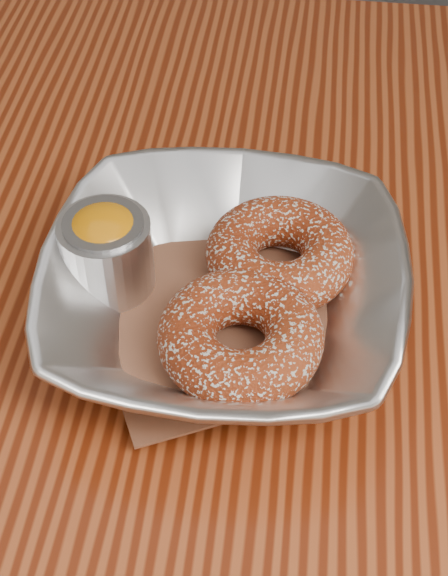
# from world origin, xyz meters

# --- Properties ---
(table) EXTENTS (1.20, 0.80, 0.75)m
(table) POSITION_xyz_m (0.00, 0.00, 0.65)
(table) COLOR maroon
(table) RESTS_ON ground_plane
(serving_bowl) EXTENTS (0.21, 0.21, 0.05)m
(serving_bowl) POSITION_xyz_m (0.12, 0.02, 0.78)
(serving_bowl) COLOR silver
(serving_bowl) RESTS_ON table
(parchment) EXTENTS (0.19, 0.19, 0.00)m
(parchment) POSITION_xyz_m (0.12, 0.02, 0.76)
(parchment) COLOR brown
(parchment) RESTS_ON table
(donut_back) EXTENTS (0.11, 0.11, 0.03)m
(donut_back) POSITION_xyz_m (0.14, 0.05, 0.78)
(donut_back) COLOR maroon
(donut_back) RESTS_ON parchment
(donut_front) EXTENTS (0.13, 0.13, 0.03)m
(donut_front) POSITION_xyz_m (0.13, -0.01, 0.78)
(donut_front) COLOR maroon
(donut_front) RESTS_ON parchment
(ramekin) EXTENTS (0.05, 0.05, 0.05)m
(ramekin) POSITION_xyz_m (0.05, 0.03, 0.79)
(ramekin) COLOR silver
(ramekin) RESTS_ON table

